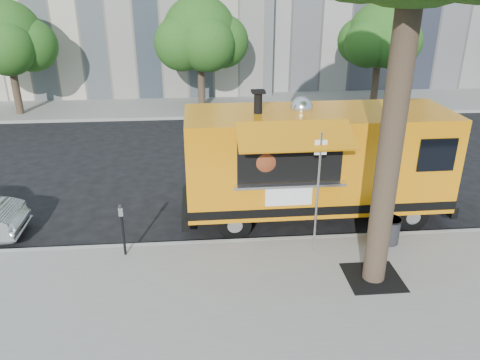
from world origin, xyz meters
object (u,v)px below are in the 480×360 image
(far_tree_a, at_px, (6,38))
(far_tree_b, at_px, (200,34))
(sign_post, at_px, (318,186))
(trash_bin_right, at_px, (389,230))
(parking_meter, at_px, (122,224))
(food_truck, at_px, (315,161))
(trash_bin_left, at_px, (377,232))
(far_tree_c, at_px, (381,35))

(far_tree_a, distance_m, far_tree_b, 9.01)
(sign_post, relative_size, trash_bin_right, 4.53)
(far_tree_a, relative_size, trash_bin_right, 8.09)
(trash_bin_right, bearing_deg, parking_meter, -179.87)
(far_tree_a, xyz_separation_m, food_truck, (11.97, -11.86, -2.07))
(sign_post, distance_m, trash_bin_right, 2.38)
(far_tree_a, bearing_deg, trash_bin_left, -45.86)
(trash_bin_left, xyz_separation_m, trash_bin_right, (0.30, -0.04, 0.07))
(far_tree_a, xyz_separation_m, trash_bin_right, (13.50, -13.64, -3.27))
(sign_post, relative_size, trash_bin_left, 5.66)
(food_truck, bearing_deg, parking_meter, -160.72)
(far_tree_b, bearing_deg, trash_bin_left, -73.32)
(far_tree_b, xyz_separation_m, far_tree_c, (9.00, -0.30, -0.12))
(far_tree_a, xyz_separation_m, trash_bin_left, (13.20, -13.60, -3.34))
(parking_meter, relative_size, trash_bin_left, 2.52)
(far_tree_c, relative_size, food_truck, 0.71)
(trash_bin_left, bearing_deg, parking_meter, -179.54)
(far_tree_c, xyz_separation_m, food_truck, (-6.03, -11.96, -2.01))
(sign_post, relative_size, food_truck, 0.41)
(parking_meter, relative_size, trash_bin_right, 2.02)
(parking_meter, bearing_deg, far_tree_c, 51.34)
(trash_bin_left, bearing_deg, food_truck, 125.25)
(food_truck, bearing_deg, far_tree_b, 103.07)
(far_tree_b, height_order, trash_bin_right, far_tree_b)
(parking_meter, xyz_separation_m, food_truck, (4.97, 1.79, 0.73))
(sign_post, xyz_separation_m, food_truck, (0.42, 1.99, -0.14))
(food_truck, distance_m, trash_bin_left, 2.48)
(far_tree_a, bearing_deg, trash_bin_right, -45.29)
(sign_post, xyz_separation_m, trash_bin_left, (1.65, 0.25, -1.41))
(parking_meter, bearing_deg, sign_post, -2.52)
(far_tree_c, height_order, trash_bin_right, far_tree_c)
(sign_post, distance_m, parking_meter, 4.64)
(parking_meter, distance_m, food_truck, 5.33)
(far_tree_a, bearing_deg, parking_meter, -62.85)
(food_truck, relative_size, trash_bin_left, 13.90)
(trash_bin_right, bearing_deg, far_tree_c, 71.86)
(trash_bin_right, bearing_deg, food_truck, 130.83)
(far_tree_b, bearing_deg, trash_bin_right, -72.22)
(trash_bin_right, bearing_deg, trash_bin_left, 173.36)
(far_tree_b, xyz_separation_m, sign_post, (2.55, -14.25, -1.98))
(far_tree_a, bearing_deg, far_tree_c, 0.32)
(far_tree_b, height_order, food_truck, far_tree_b)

